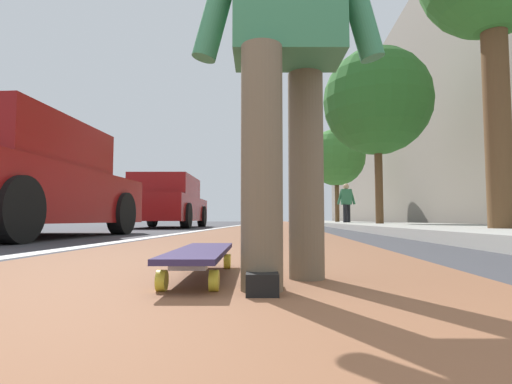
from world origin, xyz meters
The scene contains 13 objects.
ground_plane centered at (10.00, 0.00, 0.00)m, with size 80.00×80.00×0.00m, color #38383D.
bike_lane_paint centered at (24.00, 0.00, 0.00)m, with size 56.00×2.35×0.00m, color brown.
lane_stripe_white centered at (20.00, 1.33, 0.00)m, with size 52.00×0.16×0.01m, color silver.
sidewalk_curb centered at (18.00, -3.48, 0.06)m, with size 52.00×3.20×0.13m, color #9E9B93.
building_facade centered at (22.00, -6.34, 4.68)m, with size 40.00×1.20×9.36m, color gray.
skateboard centered at (1.20, -0.04, 0.09)m, with size 0.85×0.25×0.11m.
skater_person centered at (1.05, -0.39, 0.94)m, with size 0.47×0.72×1.64m.
parked_car_near centered at (4.51, 3.03, 0.72)m, with size 4.07×2.01×1.49m.
parked_car_mid centered at (11.32, 2.99, 0.73)m, with size 4.57×2.02×1.50m.
traffic_light centered at (25.33, 1.73, 3.27)m, with size 0.33×0.28×4.78m.
street_tree_mid centered at (10.84, -3.08, 3.53)m, with size 3.00×3.00×5.04m.
street_tree_far centered at (19.07, -3.08, 3.23)m, with size 2.75×2.75×4.62m.
pedestrian_distant centered at (15.14, -2.89, 0.92)m, with size 0.45×0.70×1.61m.
Camera 1 is at (-0.41, -0.36, 0.23)m, focal length 28.25 mm.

